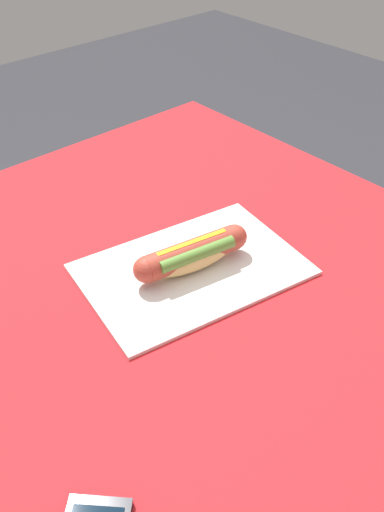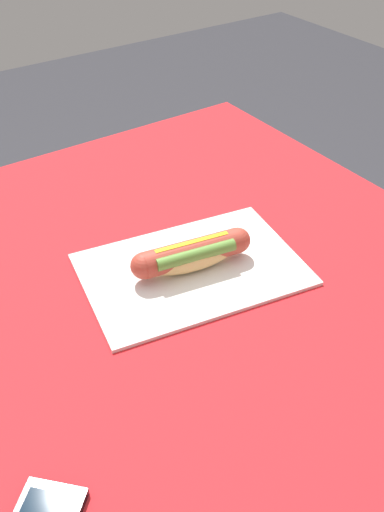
# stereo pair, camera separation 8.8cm
# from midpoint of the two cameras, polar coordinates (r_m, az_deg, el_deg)

# --- Properties ---
(dining_table) EXTENTS (1.02, 0.96, 0.73)m
(dining_table) POSITION_cam_midpoint_polar(r_m,az_deg,el_deg) (0.97, -1.39, -8.65)
(dining_table) COLOR brown
(dining_table) RESTS_ON ground
(paper_wrapper) EXTENTS (0.37, 0.28, 0.01)m
(paper_wrapper) POSITION_cam_midpoint_polar(r_m,az_deg,el_deg) (0.90, 2.81, -1.46)
(paper_wrapper) COLOR silver
(paper_wrapper) RESTS_ON dining_table
(hot_dog) EXTENTS (0.20, 0.08, 0.05)m
(hot_dog) POSITION_cam_midpoint_polar(r_m,az_deg,el_deg) (0.88, 2.90, 0.08)
(hot_dog) COLOR #DBB26B
(hot_dog) RESTS_ON paper_wrapper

